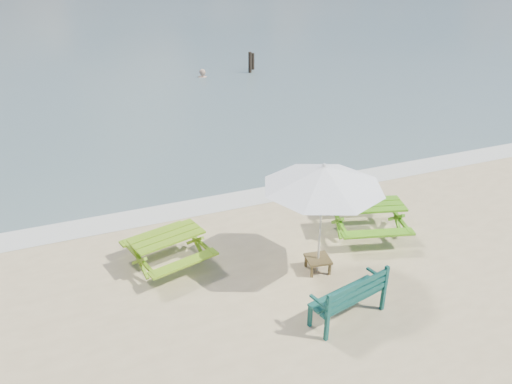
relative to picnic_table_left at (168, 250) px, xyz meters
name	(u,v)px	position (x,y,z in m)	size (l,w,h in m)	color
foam_strip	(249,198)	(2.64, 2.20, -0.33)	(22.00, 0.90, 0.01)	silver
picnic_table_left	(168,250)	(0.00, 0.00, 0.00)	(1.83, 1.95, 0.70)	#6D9B17
picnic_table_right	(367,219)	(4.52, -0.45, 0.03)	(1.99, 2.12, 0.76)	#509716
park_bench	(347,305)	(2.58, -2.81, -0.06)	(1.55, 0.82, 0.91)	#10433D
side_table	(318,264)	(2.77, -1.36, -0.18)	(0.53, 0.53, 0.31)	brown
patio_umbrella	(324,177)	(2.77, -1.36, 1.78)	(2.67, 2.67, 2.33)	silver
beer_bottle	(369,204)	(4.44, -0.58, 0.51)	(0.07, 0.07, 0.26)	#915A15
swimmer	(203,86)	(5.21, 15.40, -0.81)	(0.71, 0.53, 1.76)	tan
mooring_pilings	(251,64)	(7.93, 15.64, 0.05)	(0.56, 0.76, 1.25)	black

